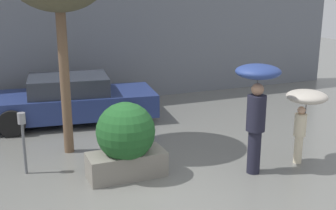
{
  "coord_description": "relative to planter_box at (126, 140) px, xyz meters",
  "views": [
    {
      "loc": [
        -2.25,
        -5.87,
        3.25
      ],
      "look_at": [
        0.88,
        1.6,
        1.05
      ],
      "focal_mm": 45.0,
      "sensor_mm": 36.0,
      "label": 1
    }
  ],
  "objects": [
    {
      "name": "ground_plane",
      "position": [
        0.22,
        -0.91,
        -0.69
      ],
      "size": [
        40.0,
        40.0,
        0.0
      ],
      "primitive_type": "plane",
      "color": "slate"
    },
    {
      "name": "parked_car_near",
      "position": [
        -0.33,
        3.78,
        -0.14
      ],
      "size": [
        4.51,
        2.37,
        1.18
      ],
      "rotation": [
        0.0,
        0.0,
        1.43
      ],
      "color": "navy",
      "rests_on": "ground"
    },
    {
      "name": "building_facade",
      "position": [
        0.22,
        5.59,
        2.31
      ],
      "size": [
        18.0,
        0.3,
        6.0
      ],
      "color": "slate",
      "rests_on": "ground"
    },
    {
      "name": "person_adult",
      "position": [
        2.25,
        -0.68,
        0.76
      ],
      "size": [
        0.81,
        0.81,
        2.0
      ],
      "rotation": [
        0.0,
        0.0,
        1.0
      ],
      "color": "#1E1E2D",
      "rests_on": "ground"
    },
    {
      "name": "person_child",
      "position": [
        3.35,
        -0.7,
        0.48
      ],
      "size": [
        0.77,
        0.77,
        1.45
      ],
      "rotation": [
        0.0,
        0.0,
        0.03
      ],
      "color": "beige",
      "rests_on": "ground"
    },
    {
      "name": "planter_box",
      "position": [
        0.0,
        0.0,
        0.0
      ],
      "size": [
        1.39,
        1.05,
        1.38
      ],
      "color": "gray",
      "rests_on": "ground"
    },
    {
      "name": "parking_meter",
      "position": [
        -1.67,
        0.82,
        0.15
      ],
      "size": [
        0.14,
        0.14,
        1.16
      ],
      "color": "#595B60",
      "rests_on": "ground"
    }
  ]
}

